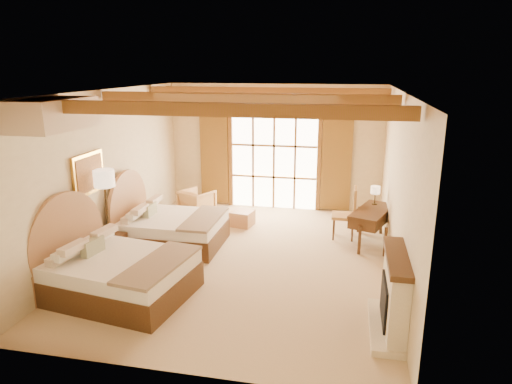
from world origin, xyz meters
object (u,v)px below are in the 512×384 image
(bed_far, at_px, (165,226))
(desk, at_px, (371,225))
(bed_near, at_px, (111,270))
(armchair, at_px, (197,203))
(nightstand, at_px, (112,248))

(bed_far, relative_size, desk, 1.37)
(bed_near, bearing_deg, armchair, 98.19)
(nightstand, relative_size, armchair, 0.73)
(bed_near, relative_size, nightstand, 4.53)
(bed_near, height_order, desk, bed_near)
(bed_far, distance_m, armchair, 1.96)
(desk, bearing_deg, bed_near, -123.34)
(nightstand, bearing_deg, desk, 26.85)
(bed_near, relative_size, desk, 1.61)
(bed_far, bearing_deg, desk, 12.44)
(bed_near, xyz_separation_m, desk, (4.24, 3.15, -0.03))
(bed_far, xyz_separation_m, armchair, (0.03, 1.96, -0.08))
(nightstand, xyz_separation_m, armchair, (0.70, 2.97, 0.07))
(bed_near, xyz_separation_m, bed_far, (0.02, 2.23, -0.02))
(armchair, height_order, desk, desk)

